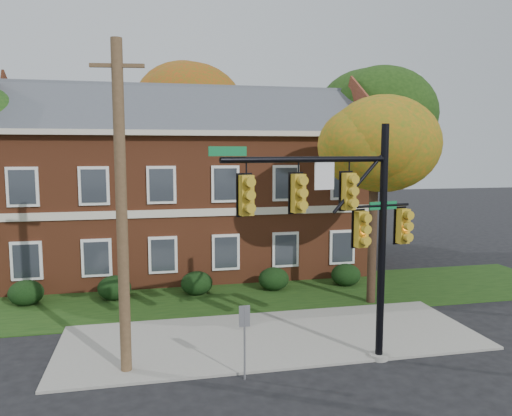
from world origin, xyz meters
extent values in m
plane|color=black|center=(0.00, 0.00, 0.00)|extent=(120.00, 120.00, 0.00)
cube|color=gray|center=(0.00, 1.00, 0.04)|extent=(14.00, 5.00, 0.08)
cube|color=#193811|center=(0.00, 6.00, 0.02)|extent=(30.00, 6.00, 0.04)
cube|color=brown|center=(-2.00, 12.00, 3.50)|extent=(18.00, 8.00, 7.00)
cube|color=beige|center=(-2.00, 12.00, 7.12)|extent=(18.80, 8.80, 0.24)
cube|color=beige|center=(-2.00, 7.97, 3.50)|extent=(18.00, 0.12, 0.35)
ellipsoid|color=black|center=(-9.00, 6.70, 0.53)|extent=(1.40, 1.26, 1.05)
ellipsoid|color=black|center=(-5.50, 6.70, 0.53)|extent=(1.40, 1.26, 1.05)
ellipsoid|color=black|center=(-2.00, 6.70, 0.53)|extent=(1.40, 1.26, 1.05)
ellipsoid|color=black|center=(1.50, 6.70, 0.53)|extent=(1.40, 1.26, 1.05)
ellipsoid|color=black|center=(5.00, 6.70, 0.53)|extent=(1.40, 1.26, 1.05)
cylinder|color=black|center=(5.00, 4.00, 2.88)|extent=(0.36, 0.36, 5.76)
ellipsoid|color=#C76111|center=(5.00, 4.00, 6.48)|extent=(4.25, 4.25, 3.60)
ellipsoid|color=#C76111|center=(5.62, 3.62, 7.08)|extent=(3.50, 3.50, 3.00)
cylinder|color=black|center=(9.00, 13.00, 3.52)|extent=(0.36, 0.36, 7.04)
ellipsoid|color=black|center=(9.00, 13.00, 7.92)|extent=(5.95, 5.95, 5.04)
ellipsoid|color=black|center=(9.88, 12.47, 8.52)|extent=(4.90, 4.90, 4.20)
cylinder|color=black|center=(-1.00, 20.00, 3.84)|extent=(0.36, 0.36, 7.68)
ellipsoid|color=red|center=(-1.00, 20.00, 8.64)|extent=(6.46, 6.46, 5.47)
ellipsoid|color=red|center=(-0.05, 19.43, 9.24)|extent=(5.32, 5.32, 4.56)
cylinder|color=gray|center=(2.77, -1.31, 0.08)|extent=(0.57, 0.57, 0.16)
cylinder|color=black|center=(2.77, -1.31, 3.55)|extent=(0.26, 0.26, 7.11)
cylinder|color=black|center=(0.28, -1.81, 6.09)|extent=(5.01, 1.15, 0.16)
cylinder|color=black|center=(2.77, -1.31, 4.72)|extent=(1.81, 0.44, 0.08)
cube|color=#B9941D|center=(-1.52, -2.17, 5.18)|extent=(0.50, 0.39, 1.18)
cube|color=#B9941D|center=(-0.02, -1.87, 5.18)|extent=(0.50, 0.39, 1.18)
cube|color=#B9941D|center=(1.57, -1.55, 5.18)|extent=(0.50, 0.39, 1.18)
cube|color=silver|center=(0.77, -1.71, 5.64)|extent=(0.61, 0.16, 0.76)
cube|color=#0E6C36|center=(-2.01, -2.27, 6.32)|extent=(1.00, 0.24, 0.24)
cube|color=#B9941D|center=(2.02, -1.46, 4.06)|extent=(0.50, 0.39, 1.18)
cube|color=#B9941D|center=(3.51, -1.16, 4.06)|extent=(0.50, 0.39, 1.18)
cube|color=#0E6C36|center=(2.77, -1.31, 4.72)|extent=(0.95, 0.23, 0.23)
cylinder|color=brown|center=(-4.73, -0.63, 4.66)|extent=(0.35, 0.35, 9.32)
cube|color=brown|center=(-4.73, -0.63, 8.59)|extent=(1.45, 0.30, 0.10)
cylinder|color=slate|center=(-1.50, -1.78, 1.05)|extent=(0.06, 0.06, 2.11)
cube|color=slate|center=(-1.50, -1.78, 1.82)|extent=(0.31, 0.05, 0.59)
camera|label=1|loc=(-4.01, -14.78, 6.33)|focal=35.00mm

